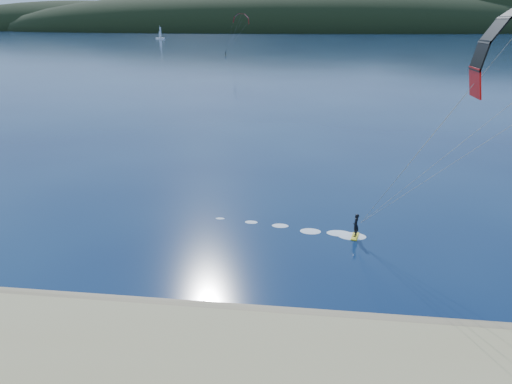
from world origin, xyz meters
TOP-DOWN VIEW (x-y plane):
  - ground at (0.00, 0.00)m, footprint 1800.00×1800.00m
  - wet_sand at (0.00, 4.50)m, footprint 220.00×2.50m
  - headland at (0.63, 745.28)m, footprint 1200.00×310.00m
  - kitesurfer_far at (-28.64, 201.23)m, footprint 11.89×6.94m
  - sailboat at (-128.30, 400.16)m, footprint 7.83×4.91m

SIDE VIEW (x-z plane):
  - ground at x=0.00m, z-range 0.00..0.00m
  - headland at x=0.63m, z-range -70.00..70.00m
  - wet_sand at x=0.00m, z-range 0.00..0.10m
  - sailboat at x=-128.30m, z-range -4.66..6.27m
  - kitesurfer_far at x=-28.64m, z-range 5.60..21.95m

